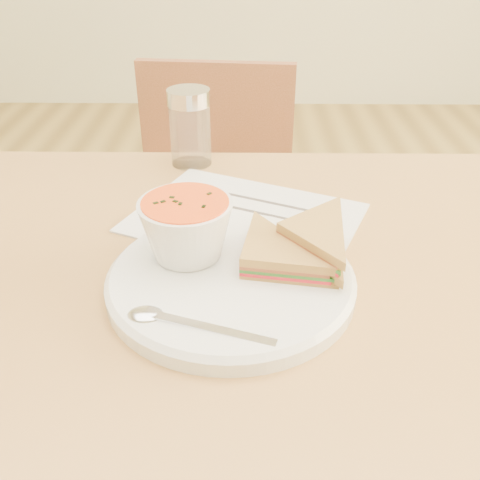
# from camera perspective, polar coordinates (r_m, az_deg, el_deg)

# --- Properties ---
(dining_table) EXTENTS (1.00, 0.70, 0.75)m
(dining_table) POSITION_cam_1_polar(r_m,az_deg,el_deg) (0.91, -2.38, -22.59)
(dining_table) COLOR olive
(dining_table) RESTS_ON floor
(chair_far) EXTENTS (0.40, 0.40, 0.82)m
(chair_far) POSITION_cam_1_polar(r_m,az_deg,el_deg) (1.28, -3.29, -1.58)
(chair_far) COLOR brown
(chair_far) RESTS_ON floor
(plate) EXTENTS (0.36, 0.36, 0.02)m
(plate) POSITION_cam_1_polar(r_m,az_deg,el_deg) (0.60, -0.98, -4.38)
(plate) COLOR white
(plate) RESTS_ON dining_table
(soup_bowl) EXTENTS (0.12, 0.12, 0.07)m
(soup_bowl) POSITION_cam_1_polar(r_m,az_deg,el_deg) (0.61, -5.70, 0.91)
(soup_bowl) COLOR white
(soup_bowl) RESTS_ON plate
(sandwich_half_a) EXTENTS (0.12, 0.12, 0.03)m
(sandwich_half_a) POSITION_cam_1_polar(r_m,az_deg,el_deg) (0.58, -0.09, -3.39)
(sandwich_half_a) COLOR #B0863E
(sandwich_half_a) RESTS_ON plate
(sandwich_half_b) EXTENTS (0.15, 0.15, 0.03)m
(sandwich_half_b) POSITION_cam_1_polar(r_m,az_deg,el_deg) (0.62, 3.87, 0.54)
(sandwich_half_b) COLOR #B0863E
(sandwich_half_b) RESTS_ON plate
(spoon) EXTENTS (0.19, 0.09, 0.01)m
(spoon) POSITION_cam_1_polar(r_m,az_deg,el_deg) (0.53, -4.76, -9.11)
(spoon) COLOR silver
(spoon) RESTS_ON plate
(paper_menu) EXTENTS (0.36, 0.32, 0.00)m
(paper_menu) POSITION_cam_1_polar(r_m,az_deg,el_deg) (0.74, 0.56, 2.41)
(paper_menu) COLOR white
(paper_menu) RESTS_ON dining_table
(condiment_shaker) EXTENTS (0.08, 0.08, 0.12)m
(condiment_shaker) POSITION_cam_1_polar(r_m,az_deg,el_deg) (0.89, -5.35, 11.85)
(condiment_shaker) COLOR silver
(condiment_shaker) RESTS_ON dining_table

